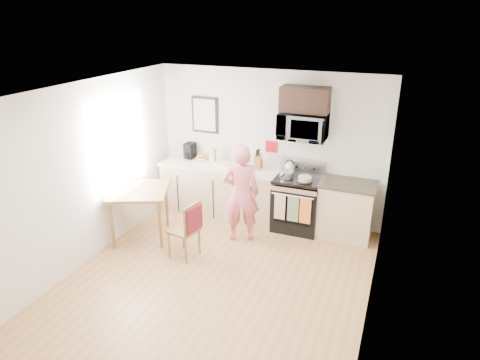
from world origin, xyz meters
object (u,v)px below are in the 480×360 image
at_px(microwave, 303,126).
at_px(cake, 305,179).
at_px(dining_table, 139,195).
at_px(person, 241,193).
at_px(chair, 190,224).
at_px(range, 297,204).

height_order(microwave, cake, microwave).
bearing_deg(dining_table, person, 19.28).
bearing_deg(dining_table, chair, -15.43).
xyz_separation_m(range, chair, (-1.22, -1.53, 0.14)).
bearing_deg(chair, dining_table, 175.61).
height_order(range, dining_table, range).
height_order(range, microwave, microwave).
height_order(range, person, person).
distance_m(chair, cake, 1.98).
relative_size(microwave, dining_table, 0.74).
height_order(person, dining_table, person).
bearing_deg(chair, microwave, 64.24).
xyz_separation_m(microwave, chair, (-1.22, -1.63, -1.18)).
relative_size(microwave, chair, 0.85).
bearing_deg(cake, chair, -134.06).
xyz_separation_m(microwave, cake, (0.13, -0.24, -0.80)).
relative_size(dining_table, cake, 3.99).
distance_m(person, dining_table, 1.63).
bearing_deg(range, person, -136.92).
relative_size(microwave, cake, 2.97).
bearing_deg(dining_table, cake, 24.58).
height_order(dining_table, cake, cake).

